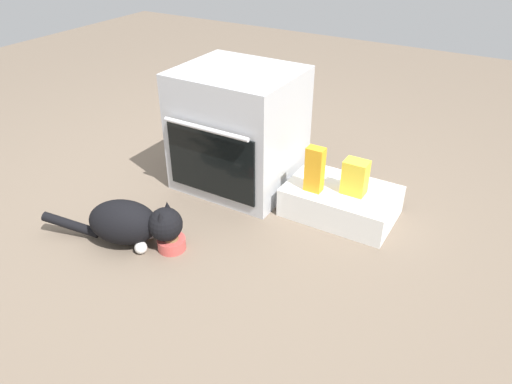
% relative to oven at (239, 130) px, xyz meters
% --- Properties ---
extents(ground, '(8.00, 8.00, 0.00)m').
position_rel_oven_xyz_m(ground, '(0.04, -0.42, -0.34)').
color(ground, '#6B5B4C').
extents(oven, '(0.64, 0.60, 0.68)m').
position_rel_oven_xyz_m(oven, '(0.00, 0.00, 0.00)').
color(oven, '#B7BABF').
rests_on(oven, ground).
extents(pantry_cabinet, '(0.57, 0.38, 0.16)m').
position_rel_oven_xyz_m(pantry_cabinet, '(0.64, -0.01, -0.26)').
color(pantry_cabinet, white).
rests_on(pantry_cabinet, ground).
extents(food_bowl, '(0.14, 0.14, 0.09)m').
position_rel_oven_xyz_m(food_bowl, '(0.06, -0.71, -0.30)').
color(food_bowl, '#C64C47').
rests_on(food_bowl, ground).
extents(cat, '(0.70, 0.32, 0.24)m').
position_rel_oven_xyz_m(cat, '(-0.12, -0.77, -0.21)').
color(cat, black).
rests_on(cat, ground).
extents(juice_carton, '(0.09, 0.06, 0.24)m').
position_rel_oven_xyz_m(juice_carton, '(0.52, -0.10, -0.06)').
color(juice_carton, orange).
rests_on(juice_carton, pantry_cabinet).
extents(snack_bag, '(0.12, 0.09, 0.18)m').
position_rel_oven_xyz_m(snack_bag, '(0.71, -0.02, -0.09)').
color(snack_bag, yellow).
rests_on(snack_bag, pantry_cabinet).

